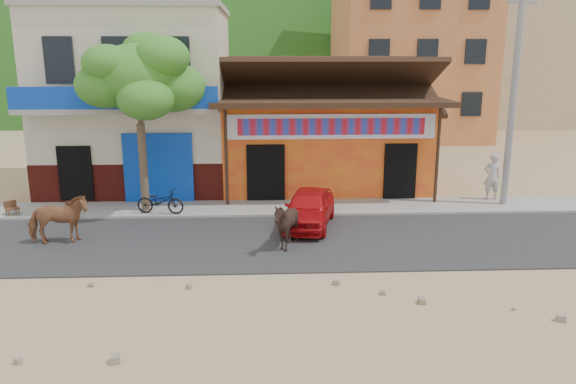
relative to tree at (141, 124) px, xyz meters
name	(u,v)px	position (x,y,z in m)	size (l,w,h in m)	color
ground	(284,274)	(4.60, -5.80, -3.12)	(120.00, 120.00, 0.00)	#9E825B
road	(281,241)	(4.60, -3.30, -3.10)	(60.00, 5.00, 0.04)	#28282B
sidewalk	(277,208)	(4.60, 0.20, -3.06)	(60.00, 2.00, 0.12)	gray
dance_club	(322,142)	(6.60, 4.20, -1.32)	(8.00, 6.00, 3.60)	orange
cafe_building	(139,102)	(-0.90, 4.20, 0.38)	(7.00, 6.00, 7.00)	beige
apartment_front	(408,44)	(13.60, 18.20, 2.88)	(9.00, 9.00, 12.00)	#CC723F
apartment_rear	(504,58)	(22.60, 24.20, 1.88)	(8.00, 8.00, 10.00)	tan
hillside	(265,5)	(4.60, 64.20, 8.88)	(100.00, 40.00, 24.00)	#194C14
tree	(141,124)	(0.00, 0.00, 0.00)	(3.00, 3.00, 6.00)	#2D721E
utility_pole	(514,92)	(12.80, 0.20, 1.00)	(0.24, 0.24, 8.00)	gray
cow_tan	(58,219)	(-1.85, -3.23, -2.36)	(0.78, 1.71, 1.45)	#9A613D
cow_dark	(286,225)	(4.73, -3.97, -2.37)	(1.14, 1.28, 1.41)	black
red_car	(309,208)	(5.55, -1.84, -2.48)	(1.41, 3.50, 1.19)	red
scooter	(160,201)	(0.60, -0.50, -2.57)	(0.57, 1.63, 0.85)	black
pedestrian	(492,177)	(12.60, 0.90, -2.14)	(0.63, 0.41, 1.72)	#BCBCBC
cafe_chair_left	(69,203)	(-2.45, -0.50, -2.60)	(0.38, 0.38, 0.81)	#4D2719
cafe_chair_right	(11,202)	(-4.40, -0.41, -2.57)	(0.40, 0.40, 0.86)	#462817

